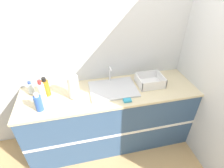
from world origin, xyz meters
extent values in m
plane|color=tan|center=(0.00, 0.00, 0.00)|extent=(12.00, 12.00, 0.00)
cube|color=silver|center=(0.00, 0.65, 1.30)|extent=(4.56, 0.06, 2.60)
cube|color=silver|center=(1.11, 0.31, 1.30)|extent=(0.06, 2.62, 2.60)
cube|color=#33517A|center=(0.00, 0.31, 0.43)|extent=(2.16, 0.62, 0.87)
cube|color=white|center=(0.00, 0.00, 0.43)|extent=(2.16, 0.01, 0.04)
cube|color=beige|center=(0.00, 0.31, 0.88)|extent=(2.18, 0.65, 0.03)
cube|color=silver|center=(0.04, 0.33, 0.91)|extent=(0.57, 0.42, 0.02)
cylinder|color=silver|center=(0.04, 0.52, 1.02)|extent=(0.02, 0.02, 0.20)
cylinder|color=silver|center=(0.04, 0.46, 1.11)|extent=(0.02, 0.11, 0.02)
cylinder|color=#4C4C51|center=(-0.43, 0.29, 0.90)|extent=(0.09, 0.09, 0.01)
cylinder|color=white|center=(-0.43, 0.29, 1.04)|extent=(0.12, 0.12, 0.27)
cube|color=white|center=(0.53, 0.34, 0.90)|extent=(0.33, 0.28, 0.01)
cube|color=white|center=(0.53, 0.21, 0.96)|extent=(0.33, 0.01, 0.11)
cube|color=white|center=(0.53, 0.47, 0.96)|extent=(0.33, 0.01, 0.11)
cube|color=white|center=(0.37, 0.34, 0.96)|extent=(0.01, 0.28, 0.11)
cube|color=white|center=(0.69, 0.34, 0.96)|extent=(0.01, 0.28, 0.11)
cylinder|color=silver|center=(-0.93, 0.48, 0.96)|extent=(0.07, 0.07, 0.13)
cylinder|color=#334C9E|center=(-0.93, 0.48, 1.05)|extent=(0.04, 0.04, 0.03)
cylinder|color=#2D56B7|center=(-0.80, 0.15, 0.99)|extent=(0.08, 0.08, 0.18)
cylinder|color=silver|center=(-0.80, 0.15, 1.10)|extent=(0.04, 0.04, 0.04)
cylinder|color=#B26B19|center=(-0.74, 0.40, 0.99)|extent=(0.08, 0.08, 0.19)
cylinder|color=black|center=(-0.74, 0.40, 1.11)|extent=(0.05, 0.05, 0.04)
cylinder|color=white|center=(-0.77, 0.31, 1.01)|extent=(0.07, 0.07, 0.22)
cylinder|color=red|center=(-0.77, 0.31, 1.14)|extent=(0.04, 0.04, 0.05)
cube|color=#3399BF|center=(0.15, 0.08, 0.91)|extent=(0.09, 0.06, 0.02)
camera|label=1|loc=(-0.36, -1.37, 2.18)|focal=28.00mm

